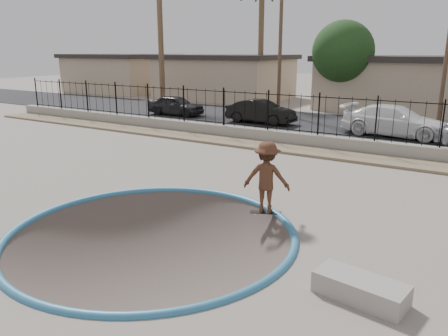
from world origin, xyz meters
name	(u,v)px	position (x,y,z in m)	size (l,w,h in m)	color
ground	(328,163)	(0.00, 12.00, -1.10)	(120.00, 120.00, 2.20)	slate
bowl_pit	(152,234)	(0.00, -1.00, 0.00)	(6.84, 6.84, 1.80)	#453A35
coping_ring	(152,234)	(0.00, -1.00, 0.00)	(7.04, 7.04, 0.20)	teal
rock_strip	(308,151)	(0.00, 9.20, 0.06)	(42.00, 1.60, 0.11)	#8B785B
retaining_wall	(317,141)	(0.00, 10.30, 0.30)	(42.00, 0.45, 0.60)	gray
fence	(319,115)	(0.00, 10.30, 1.50)	(40.00, 0.04, 1.80)	black
street	(357,126)	(0.00, 17.00, 0.02)	(90.00, 8.00, 0.04)	black
house_west_far	(122,72)	(-28.00, 26.50, 1.97)	(10.60, 8.60, 3.90)	tan
house_west	(224,76)	(-15.00, 26.50, 1.97)	(11.60, 8.60, 3.90)	tan
house_center	(395,82)	(0.00, 26.50, 1.97)	(10.60, 8.60, 3.90)	tan
palm_left	(159,2)	(-17.00, 20.00, 7.95)	(2.30, 2.30, 11.30)	brown
palm_mid	(261,19)	(-10.00, 24.00, 6.69)	(2.30, 2.30, 9.30)	brown
utility_pole_left	(280,44)	(-6.00, 19.00, 4.70)	(1.70, 0.24, 9.00)	#473323
street_tree_left	(343,52)	(-3.00, 23.00, 4.19)	(4.32, 4.32, 6.36)	#473323
skater	(267,181)	(1.76, 1.60, 0.96)	(1.24, 0.71, 1.92)	brown
skateboard	(266,213)	(1.76, 1.60, 0.06)	(0.86, 0.53, 0.07)	black
concrete_ledge	(360,289)	(5.04, -1.22, 0.20)	(1.60, 0.70, 0.40)	gray
car_a	(176,105)	(-11.72, 15.00, 0.70)	(1.57, 3.91, 1.33)	black
car_b	(261,112)	(-5.29, 15.00, 0.73)	(1.47, 4.21, 1.39)	black
car_c	(395,121)	(2.41, 15.00, 0.81)	(2.17, 5.34, 1.55)	white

